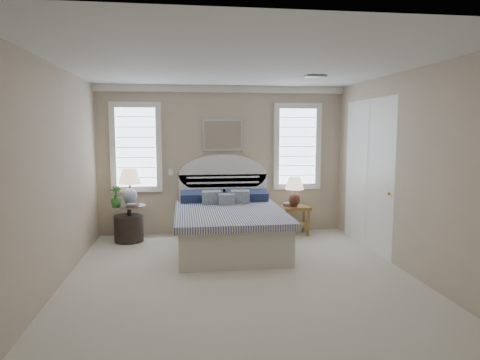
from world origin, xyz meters
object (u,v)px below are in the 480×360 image
bed (229,224)px  lamp_left (130,183)px  side_table_left (129,219)px  floor_pot (129,228)px  lamp_right (294,188)px  nightstand_right (295,214)px

bed → lamp_left: (-1.64, 0.68, 0.63)m
bed → side_table_left: bed is taller
floor_pot → lamp_right: 2.99m
floor_pot → lamp_left: bearing=72.1°
side_table_left → lamp_left: 0.63m
lamp_right → lamp_left: bearing=179.2°
bed → nightstand_right: 1.47m
nightstand_right → lamp_left: size_ratio=0.85×
nightstand_right → lamp_right: lamp_right is taller
lamp_right → nightstand_right: bearing=52.1°
floor_pot → nightstand_right: bearing=1.9°
nightstand_right → lamp_left: 3.00m
nightstand_right → lamp_right: (-0.04, -0.05, 0.48)m
bed → floor_pot: size_ratio=4.58×
lamp_left → floor_pot: bearing=-107.9°
nightstand_right → lamp_left: bearing=-179.7°
nightstand_right → floor_pot: 2.97m
nightstand_right → floor_pot: (-2.96, -0.10, -0.16)m
lamp_left → lamp_right: (2.90, -0.04, -0.15)m
lamp_left → lamp_right: lamp_left is taller
floor_pot → lamp_right: size_ratio=0.91×
lamp_left → lamp_right: size_ratio=1.14×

